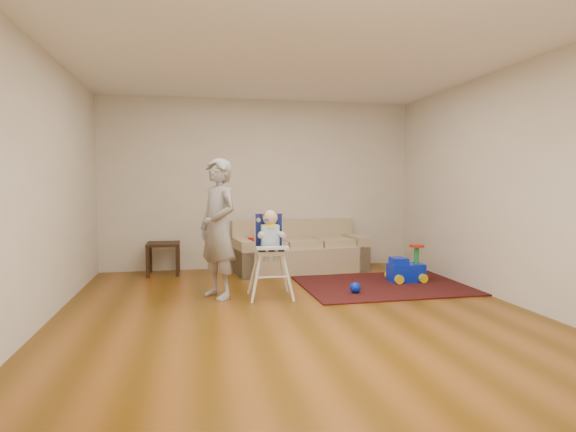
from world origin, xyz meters
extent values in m
plane|color=#543307|center=(0.00, 0.00, 0.00)|extent=(5.50, 5.50, 0.00)
cube|color=beige|center=(0.00, 2.75, 1.35)|extent=(5.00, 0.04, 2.70)
cube|color=beige|center=(-2.50, 0.00, 1.35)|extent=(0.04, 5.50, 2.70)
cube|color=beige|center=(2.50, 0.00, 1.35)|extent=(0.04, 5.50, 2.70)
cube|color=white|center=(0.00, 0.00, 2.70)|extent=(5.00, 5.50, 0.04)
cube|color=red|center=(0.01, 2.25, 0.52)|extent=(0.50, 0.35, 0.04)
cube|color=black|center=(1.45, 1.02, 0.01)|extent=(2.25, 1.71, 0.02)
sphere|color=#0822DA|center=(0.89, 0.63, 0.08)|extent=(0.13, 0.13, 0.13)
cylinder|color=#0822DA|center=(-0.22, 0.58, 0.94)|extent=(0.02, 0.12, 0.01)
imported|color=#9C9C9F|center=(-0.77, 0.80, 0.83)|extent=(0.65, 0.73, 1.67)
camera|label=1|loc=(-1.06, -4.97, 1.38)|focal=30.00mm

